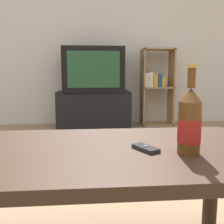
{
  "coord_description": "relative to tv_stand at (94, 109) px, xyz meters",
  "views": [
    {
      "loc": [
        0.01,
        -0.92,
        0.77
      ],
      "look_at": [
        0.11,
        0.21,
        0.59
      ],
      "focal_mm": 42.0,
      "sensor_mm": 36.0,
      "label": 1
    }
  ],
  "objects": [
    {
      "name": "back_wall",
      "position": [
        -0.07,
        0.28,
        1.05
      ],
      "size": [
        8.0,
        0.05,
        2.6
      ],
      "color": "beige",
      "rests_on": "ground_plane"
    },
    {
      "name": "coffee_table",
      "position": [
        -0.07,
        -2.75,
        0.18
      ],
      "size": [
        1.34,
        0.65,
        0.49
      ],
      "color": "#332116",
      "rests_on": "ground_plane"
    },
    {
      "name": "tv_stand",
      "position": [
        0.0,
        0.0,
        0.0
      ],
      "size": [
        1.02,
        0.4,
        0.5
      ],
      "color": "black",
      "rests_on": "ground_plane"
    },
    {
      "name": "television",
      "position": [
        0.0,
        -0.0,
        0.55
      ],
      "size": [
        0.83,
        0.47,
        0.6
      ],
      "color": "black",
      "rests_on": "tv_stand"
    },
    {
      "name": "bookshelf",
      "position": [
        0.9,
        0.06,
        0.33
      ],
      "size": [
        0.45,
        0.3,
        1.1
      ],
      "color": "#99754C",
      "rests_on": "ground_plane"
    },
    {
      "name": "beer_bottle",
      "position": [
        0.27,
        -2.84,
        0.35
      ],
      "size": [
        0.08,
        0.08,
        0.3
      ],
      "color": "#563314",
      "rests_on": "coffee_table"
    },
    {
      "name": "cell_phone",
      "position": [
        0.14,
        -2.79,
        0.25
      ],
      "size": [
        0.09,
        0.11,
        0.02
      ],
      "rotation": [
        0.0,
        0.0,
        0.49
      ],
      "color": "#232328",
      "rests_on": "coffee_table"
    }
  ]
}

